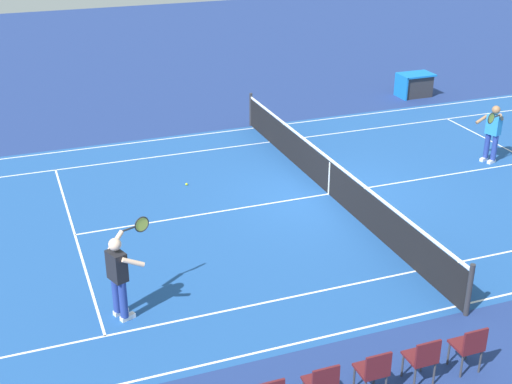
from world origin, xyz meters
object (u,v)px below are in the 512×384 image
(tennis_player_far, at_px, (493,131))
(tennis_ball, at_px, (187,184))
(equipment_cart_tarped, at_px, (414,85))
(spectator_chair_0, at_px, (470,345))
(spectator_chair_3, at_px, (322,383))
(tennis_player_near, at_px, (119,273))
(spectator_chair_1, at_px, (423,357))
(spectator_chair_2, at_px, (374,370))
(tennis_net, at_px, (330,176))

(tennis_player_far, height_order, tennis_ball, tennis_player_far)
(tennis_player_far, xyz_separation_m, equipment_cart_tarped, (-1.52, -6.37, -0.49))
(spectator_chair_0, xyz_separation_m, spectator_chair_3, (2.64, 0.00, 0.00))
(spectator_chair_3, relative_size, equipment_cart_tarped, 0.70)
(tennis_ball, bearing_deg, spectator_chair_3, 87.77)
(tennis_player_near, distance_m, equipment_cart_tarped, 16.47)
(spectator_chair_1, relative_size, equipment_cart_tarped, 0.70)
(tennis_player_near, distance_m, spectator_chair_2, 4.83)
(tennis_ball, distance_m, equipment_cart_tarped, 11.22)
(tennis_player_near, height_order, equipment_cart_tarped, tennis_player_near)
(spectator_chair_1, bearing_deg, tennis_net, -104.59)
(tennis_net, bearing_deg, spectator_chair_1, 75.41)
(tennis_net, relative_size, tennis_player_near, 6.89)
(tennis_net, bearing_deg, tennis_player_far, -175.39)
(tennis_net, xyz_separation_m, spectator_chair_3, (3.62, 7.16, 0.03))
(tennis_ball, xyz_separation_m, spectator_chair_1, (-1.41, 8.98, 0.49))
(spectator_chair_1, distance_m, spectator_chair_2, 0.88)
(spectator_chair_1, height_order, spectator_chair_2, same)
(tennis_ball, distance_m, spectator_chair_1, 9.10)
(spectator_chair_2, height_order, spectator_chair_3, same)
(tennis_player_far, relative_size, spectator_chair_0, 1.93)
(tennis_net, bearing_deg, equipment_cart_tarped, -134.89)
(tennis_net, height_order, spectator_chair_1, tennis_net)
(spectator_chair_0, distance_m, equipment_cart_tarped, 15.97)
(tennis_net, distance_m, equipment_cart_tarped, 9.59)
(tennis_net, height_order, equipment_cart_tarped, tennis_net)
(spectator_chair_0, bearing_deg, tennis_ball, -75.70)
(tennis_ball, relative_size, spectator_chair_2, 0.08)
(tennis_player_far, xyz_separation_m, tennis_ball, (8.52, -1.39, -0.90))
(tennis_net, bearing_deg, tennis_player_near, 31.12)
(spectator_chair_0, bearing_deg, spectator_chair_1, 0.00)
(tennis_player_near, bearing_deg, tennis_net, -148.88)
(spectator_chair_0, bearing_deg, equipment_cart_tarped, -119.05)
(tennis_net, distance_m, tennis_ball, 3.77)
(tennis_player_near, height_order, spectator_chair_2, tennis_player_near)
(spectator_chair_3, bearing_deg, tennis_net, -116.83)
(spectator_chair_1, distance_m, equipment_cart_tarped, 16.42)
(tennis_net, relative_size, spectator_chair_2, 13.30)
(spectator_chair_0, relative_size, equipment_cart_tarped, 0.70)
(tennis_net, xyz_separation_m, equipment_cart_tarped, (-6.77, -6.80, -0.05))
(tennis_net, bearing_deg, spectator_chair_3, 63.17)
(tennis_net, height_order, spectator_chair_0, tennis_net)
(tennis_ball, distance_m, spectator_chair_2, 9.01)
(tennis_ball, height_order, equipment_cart_tarped, equipment_cart_tarped)
(tennis_player_far, height_order, spectator_chair_0, tennis_player_far)
(spectator_chair_1, bearing_deg, spectator_chair_0, 180.00)
(spectator_chair_0, height_order, spectator_chair_2, same)
(tennis_ball, bearing_deg, spectator_chair_1, 98.92)
(spectator_chair_1, bearing_deg, tennis_ball, -81.08)
(tennis_player_near, relative_size, tennis_player_far, 1.00)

